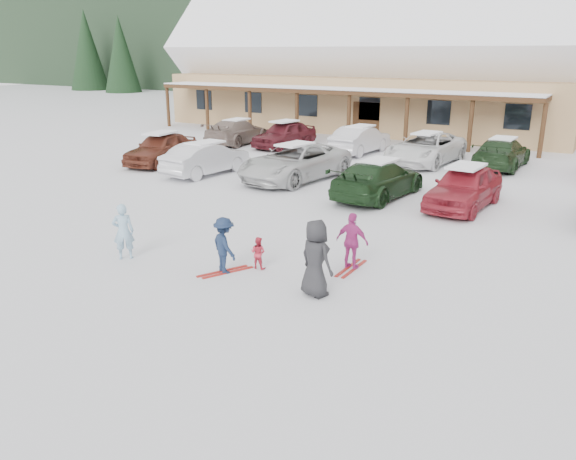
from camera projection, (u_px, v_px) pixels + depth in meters
The scene contains 21 objects.
ground at pixel (256, 278), 13.62m from camera, with size 160.00×160.00×0.00m, color white.
day_lodge at pixel (369, 71), 39.70m from camera, with size 29.12×12.50×10.38m.
conifer_0 at pixel (199, 46), 49.11m from camera, with size 4.40×4.40×10.20m.
conifer_2 at pixel (241, 36), 60.53m from camera, with size 5.28×5.28×12.24m.
adult_skier at pixel (123, 231), 14.69m from camera, with size 0.55×0.36×1.50m, color #8DB6D1.
toddler_red at pixel (258, 253), 14.12m from camera, with size 0.40×0.31×0.83m, color #D22E43.
child_navy at pixel (224, 245), 13.76m from camera, with size 0.92×0.53×1.42m, color #15233E.
skis_child_navy at pixel (225, 272), 13.97m from camera, with size 0.20×1.40×0.03m, color #A31D17.
child_magenta at pixel (352, 241), 13.98m from camera, with size 0.86×0.36×1.47m, color #B32D7D.
skis_child_magenta at pixel (351, 268), 14.20m from camera, with size 0.20×1.40×0.03m, color #A31D17.
bystander_dark at pixel (316, 258), 12.40m from camera, with size 0.87×0.56×1.77m, color #262628.
parked_car_0 at pixel (161, 148), 27.17m from camera, with size 1.79×4.46×1.52m, color brown.
parked_car_1 at pixel (206, 158), 24.89m from camera, with size 1.51×4.34×1.43m, color silver.
parked_car_2 at pixel (295, 162), 23.76m from camera, with size 2.56×5.55×1.54m, color silver.
parked_car_3 at pixel (378, 179), 20.92m from camera, with size 1.97×4.85×1.41m, color #1A3419.
parked_car_4 at pixel (464, 187), 19.54m from camera, with size 1.76×4.36×1.49m, color #A22532.
parked_car_7 at pixel (237, 132), 33.09m from camera, with size 2.01×4.95×1.44m, color gray.
parked_car_8 at pixel (284, 134), 31.91m from camera, with size 1.76×4.37×1.49m, color maroon.
parked_car_9 at pixel (360, 140), 30.05m from camera, with size 1.54×4.42×1.46m, color silver.
parked_car_10 at pixel (426, 148), 27.26m from camera, with size 2.49×5.40×1.50m, color white.
parked_car_11 at pixel (502, 153), 26.28m from camera, with size 1.95×4.81×1.40m, color #1F371C.
Camera 1 is at (7.10, -10.46, 5.26)m, focal length 35.00 mm.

